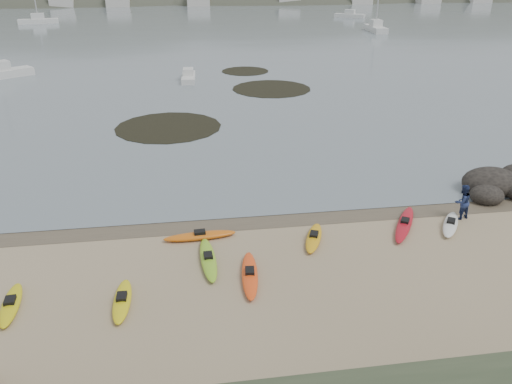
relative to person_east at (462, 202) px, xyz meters
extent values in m
plane|color=tan|center=(-10.92, 1.73, -0.98)|extent=(600.00, 600.00, 0.00)
plane|color=brown|center=(-10.92, 1.43, -0.97)|extent=(60.00, 60.00, 0.00)
ellipsoid|color=white|center=(-1.00, -0.90, -0.81)|extent=(2.29, 2.95, 0.34)
ellipsoid|color=yellow|center=(-17.41, -5.05, -0.81)|extent=(0.74, 2.99, 0.34)
ellipsoid|color=#FF4C16|center=(-12.04, -3.97, -0.81)|extent=(1.07, 3.77, 0.34)
ellipsoid|color=orange|center=(-14.05, -0.20, -0.81)|extent=(3.69, 0.94, 0.34)
ellipsoid|color=yellow|center=(-21.80, -4.66, -0.81)|extent=(0.96, 3.05, 0.34)
ellipsoid|color=gold|center=(-8.44, -1.23, -0.81)|extent=(1.76, 3.06, 0.34)
ellipsoid|color=#8CC828|center=(-13.77, -2.45, -0.81)|extent=(0.88, 3.83, 0.34)
ellipsoid|color=red|center=(-3.37, -0.52, -0.81)|extent=(2.86, 4.05, 0.34)
imported|color=navy|center=(0.00, 0.00, 0.00)|extent=(1.10, 0.95, 1.96)
ellipsoid|color=black|center=(3.61, 3.07, -0.72)|extent=(3.49, 2.72, 1.75)
ellipsoid|color=black|center=(2.61, 1.77, -0.80)|extent=(1.94, 1.75, 1.16)
cylinder|color=black|center=(-15.88, 18.83, -0.95)|extent=(8.88, 8.88, 0.04)
cylinder|color=black|center=(-4.87, 31.35, -0.95)|extent=(8.59, 8.59, 0.04)
cylinder|color=black|center=(-6.52, 41.36, -0.95)|extent=(5.97, 5.97, 0.04)
cube|color=silver|center=(-36.03, 41.51, -0.45)|extent=(7.34, 6.18, 1.06)
cube|color=silver|center=(-13.75, 36.95, -0.60)|extent=(1.75, 5.41, 0.75)
cube|color=silver|center=(24.25, 77.24, -0.37)|extent=(2.81, 8.78, 1.21)
cube|color=silver|center=(-45.78, 101.49, -0.38)|extent=(8.83, 4.05, 1.19)
cube|color=silver|center=(27.74, 104.33, -0.46)|extent=(7.41, 5.71, 1.04)
ellipsoid|color=#384235|center=(-55.92, 196.73, -18.98)|extent=(220.00, 120.00, 80.00)
ellipsoid|color=#384235|center=(24.08, 191.73, -16.28)|extent=(200.00, 110.00, 68.00)
ellipsoid|color=#384235|center=(109.08, 201.73, -18.08)|extent=(230.00, 130.00, 76.00)
cube|color=beige|center=(-52.92, 146.73, 1.02)|extent=(7.00, 5.00, 4.00)
cube|color=beige|center=(-28.92, 146.73, 1.02)|extent=(7.00, 5.00, 4.00)
camera|label=1|loc=(-14.42, -22.16, 11.68)|focal=35.00mm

